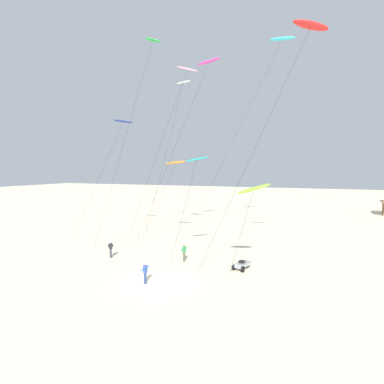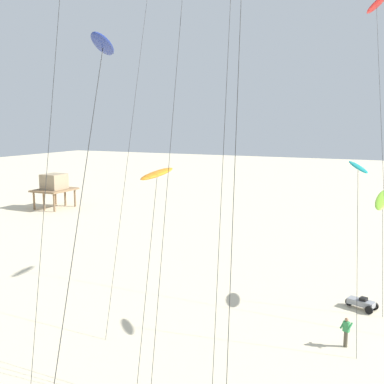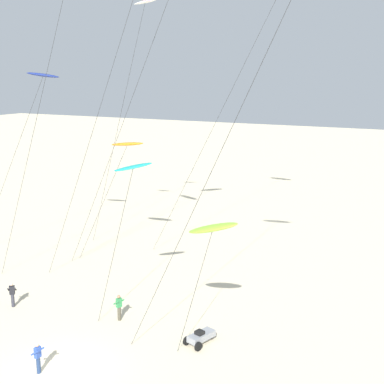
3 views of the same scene
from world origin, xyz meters
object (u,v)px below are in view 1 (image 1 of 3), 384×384
(kite_red, at_px, (310,27))
(kite_flyer_furthest, at_px, (184,252))
(kite_green, at_px, (151,47))
(kite_magenta, at_px, (208,63))
(kite_teal, at_px, (196,161))
(kite_pink, at_px, (186,71))
(kite_orange, at_px, (176,163))
(kite_white, at_px, (182,89))
(kite_flyer_middle, at_px, (111,249))
(kite_cyan, at_px, (282,40))
(beach_buggy, at_px, (242,265))
(kite_navy, at_px, (123,123))
(kite_lime, at_px, (253,189))
(kite_flyer_nearest, at_px, (145,272))

(kite_red, bearing_deg, kite_flyer_furthest, -178.98)
(kite_green, bearing_deg, kite_magenta, 46.03)
(kite_teal, xyz_separation_m, kite_green, (-7.04, 4.25, 12.54))
(kite_magenta, bearing_deg, kite_pink, -114.38)
(kite_orange, relative_size, kite_white, 0.48)
(kite_teal, bearing_deg, kite_flyer_furthest, 178.26)
(kite_white, xyz_separation_m, kite_flyer_middle, (-1.18, -14.95, -18.84))
(kite_orange, relative_size, kite_cyan, 0.39)
(kite_magenta, height_order, beach_buggy, kite_magenta)
(kite_teal, xyz_separation_m, kite_cyan, (5.43, 15.65, 15.46))
(kite_teal, distance_m, kite_flyer_middle, 12.38)
(kite_teal, bearing_deg, kite_red, 1.39)
(kite_orange, height_order, kite_cyan, kite_cyan)
(kite_green, xyz_separation_m, kite_magenta, (4.88, 5.06, -0.83))
(kite_teal, distance_m, kite_pink, 12.28)
(kite_teal, height_order, kite_flyer_furthest, kite_teal)
(kite_green, height_order, kite_navy, kite_green)
(kite_teal, xyz_separation_m, kite_lime, (5.54, -1.12, -2.45))
(kite_navy, relative_size, kite_red, 0.72)
(kite_pink, height_order, kite_flyer_furthest, kite_pink)
(kite_navy, bearing_deg, kite_flyer_furthest, -31.85)
(kite_lime, bearing_deg, kite_flyer_furthest, 170.39)
(kite_orange, distance_m, kite_green, 13.44)
(kite_green, bearing_deg, beach_buggy, -21.45)
(beach_buggy, bearing_deg, kite_flyer_furthest, 176.77)
(kite_pink, bearing_deg, kite_white, 117.30)
(kite_red, bearing_deg, kite_flyer_middle, -174.55)
(kite_magenta, relative_size, kite_flyer_furthest, 13.25)
(kite_cyan, xyz_separation_m, kite_flyer_nearest, (-7.07, -22.34, -24.21))
(kite_white, relative_size, kite_pink, 1.02)
(kite_green, relative_size, kite_flyer_middle, 13.93)
(kite_lime, xyz_separation_m, kite_red, (4.08, 1.35, 12.99))
(kite_orange, height_order, kite_pink, kite_pink)
(kite_red, bearing_deg, beach_buggy, -174.21)
(kite_lime, distance_m, kite_flyer_furthest, 9.36)
(kite_magenta, height_order, kite_lime, kite_magenta)
(kite_red, bearing_deg, kite_pink, 156.25)
(kite_teal, relative_size, kite_magenta, 0.46)
(kite_magenta, bearing_deg, kite_white, 141.92)
(kite_lime, bearing_deg, kite_green, 156.91)
(kite_pink, relative_size, kite_flyer_furthest, 12.31)
(kite_orange, bearing_deg, beach_buggy, -40.44)
(kite_flyer_furthest, bearing_deg, kite_red, 1.02)
(kite_navy, height_order, kite_lime, kite_navy)
(kite_green, bearing_deg, kite_pink, 28.04)
(kite_orange, xyz_separation_m, kite_green, (-0.74, -4.68, 12.58))
(kite_pink, relative_size, kite_flyer_nearest, 12.31)
(kite_red, distance_m, kite_flyer_nearest, 23.39)
(kite_navy, bearing_deg, kite_white, 48.47)
(kite_red, relative_size, beach_buggy, 9.84)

